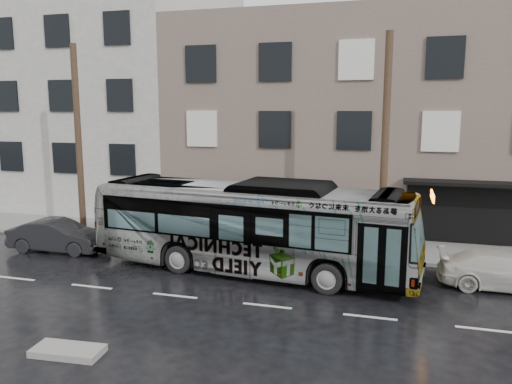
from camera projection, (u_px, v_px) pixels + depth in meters
ground at (203, 273)px, 19.10m from camera, size 120.00×120.00×0.00m
sidewalk at (241, 239)px, 23.74m from camera, size 90.00×3.60×0.15m
building_taupe at (363, 121)px, 28.91m from camera, size 20.00×12.00×11.00m
building_grey at (42, 84)px, 36.08m from camera, size 26.00×15.00×16.00m
utility_pole_front at (385, 148)px, 19.72m from camera, size 0.30×0.30×9.00m
utility_pole_rear at (79, 142)px, 23.47m from camera, size 0.30×0.30×9.00m
sign_post at (410, 231)px, 19.97m from camera, size 0.06×0.06×2.40m
bus at (251, 226)px, 19.05m from camera, size 12.91×4.38×3.52m
white_sedan at (504, 271)px, 17.31m from camera, size 4.40×1.81×1.27m
dark_sedan at (58, 236)px, 21.85m from camera, size 4.34×1.72×1.40m
slush_pile at (68, 351)px, 12.73m from camera, size 1.85×0.93×0.18m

